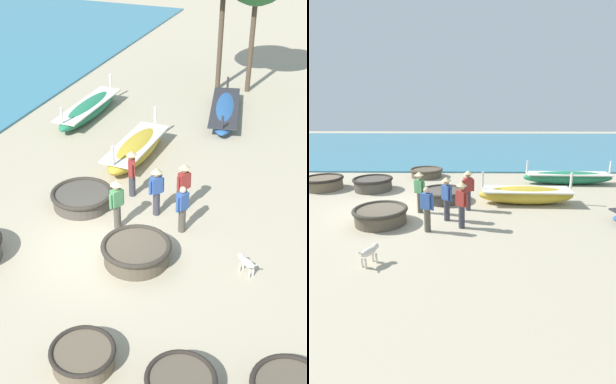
# 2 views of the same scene
# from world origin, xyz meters

# --- Properties ---
(ground_plane) EXTENTS (80.00, 80.00, 0.00)m
(ground_plane) POSITION_xyz_m (0.00, 0.00, 0.00)
(ground_plane) COLOR tan
(sea) EXTENTS (28.00, 52.00, 0.10)m
(sea) POSITION_xyz_m (-21.32, 4.00, 0.05)
(sea) COLOR teal
(sea) RESTS_ON ground
(coracle_front_left) EXTENTS (2.00, 2.00, 0.64)m
(coracle_front_left) POSITION_xyz_m (-3.22, -1.82, 0.35)
(coracle_front_left) COLOR #4C473F
(coracle_front_left) RESTS_ON ground
(coracle_tilted) EXTENTS (1.97, 1.97, 0.51)m
(coracle_tilted) POSITION_xyz_m (-6.22, 0.50, 0.28)
(coracle_tilted) COLOR brown
(coracle_tilted) RESTS_ON ground
(coracle_weathered) EXTENTS (1.99, 1.99, 0.59)m
(coracle_weathered) POSITION_xyz_m (1.24, -0.18, 0.32)
(coracle_weathered) COLOR brown
(coracle_weathered) RESTS_ON ground
(coracle_far_right) EXTENTS (2.04, 2.04, 0.53)m
(coracle_far_right) POSITION_xyz_m (-1.53, 1.87, 0.29)
(coracle_far_right) COLOR #4C473F
(coracle_far_right) RESTS_ON ground
(coracle_upturned) EXTENTS (2.05, 2.05, 0.64)m
(coracle_upturned) POSITION_xyz_m (-3.38, -4.46, 0.35)
(coracle_upturned) COLOR brown
(coracle_upturned) RESTS_ON ground
(long_boat_green_hull) EXTENTS (1.16, 4.87, 1.28)m
(long_boat_green_hull) POSITION_xyz_m (-4.64, 8.48, 0.37)
(long_boat_green_hull) COLOR #237551
(long_boat_green_hull) RESTS_ON ground
(long_boat_red_hull) EXTENTS (1.32, 4.16, 1.41)m
(long_boat_red_hull) POSITION_xyz_m (-1.15, 5.55, 0.40)
(long_boat_red_hull) COLOR gold
(long_boat_red_hull) RESTS_ON ground
(fisherman_hauling) EXTENTS (0.38, 0.44, 1.67)m
(fisherman_hauling) POSITION_xyz_m (1.65, 2.79, 0.96)
(fisherman_hauling) COLOR #383842
(fisherman_hauling) RESTS_ON ground
(fisherman_standing_right) EXTENTS (0.39, 0.42, 1.67)m
(fisherman_standing_right) POSITION_xyz_m (0.93, 2.22, 0.96)
(fisherman_standing_right) COLOR #383842
(fisherman_standing_right) RESTS_ON ground
(fisherman_standing_left) EXTENTS (0.36, 0.47, 1.67)m
(fisherman_standing_left) POSITION_xyz_m (0.09, 1.09, 0.96)
(fisherman_standing_left) COLOR #4C473D
(fisherman_standing_left) RESTS_ON ground
(fisherman_with_hat) EXTENTS (0.36, 0.50, 1.67)m
(fisherman_with_hat) POSITION_xyz_m (-0.23, 3.02, 0.96)
(fisherman_with_hat) COLOR #383842
(fisherman_with_hat) RESTS_ON ground
(fisherman_by_coracle) EXTENTS (0.35, 0.49, 1.57)m
(fisherman_by_coracle) POSITION_xyz_m (1.98, 1.64, 0.84)
(fisherman_by_coracle) COLOR #4C473D
(fisherman_by_coracle) RESTS_ON ground
(dog) EXTENTS (0.61, 0.44, 0.55)m
(dog) POSITION_xyz_m (4.23, 0.38, 0.37)
(dog) COLOR beige
(dog) RESTS_ON ground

